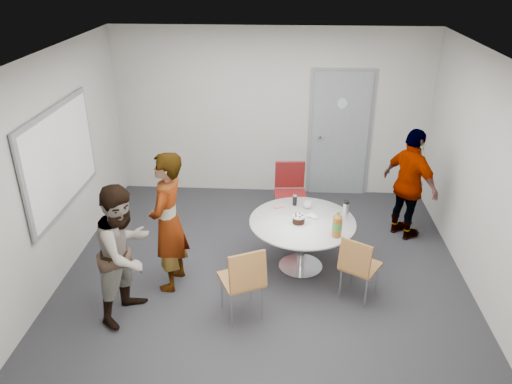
# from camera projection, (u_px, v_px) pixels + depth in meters

# --- Properties ---
(floor) EXTENTS (5.00, 5.00, 0.00)m
(floor) POSITION_uv_depth(u_px,v_px,m) (264.00, 275.00, 6.30)
(floor) COLOR #242327
(floor) RESTS_ON ground
(ceiling) EXTENTS (5.00, 5.00, 0.00)m
(ceiling) POSITION_uv_depth(u_px,v_px,m) (266.00, 58.00, 5.12)
(ceiling) COLOR silver
(ceiling) RESTS_ON wall_back
(wall_back) EXTENTS (5.00, 0.00, 5.00)m
(wall_back) POSITION_uv_depth(u_px,v_px,m) (272.00, 113.00, 7.95)
(wall_back) COLOR #AFADA6
(wall_back) RESTS_ON floor
(wall_left) EXTENTS (0.00, 5.00, 5.00)m
(wall_left) POSITION_uv_depth(u_px,v_px,m) (52.00, 172.00, 5.85)
(wall_left) COLOR #AFADA6
(wall_left) RESTS_ON floor
(wall_right) EXTENTS (0.00, 5.00, 5.00)m
(wall_right) POSITION_uv_depth(u_px,v_px,m) (488.00, 183.00, 5.57)
(wall_right) COLOR #AFADA6
(wall_right) RESTS_ON floor
(wall_front) EXTENTS (5.00, 0.00, 5.00)m
(wall_front) POSITION_uv_depth(u_px,v_px,m) (248.00, 325.00, 3.46)
(wall_front) COLOR #AFADA6
(wall_front) RESTS_ON floor
(door) EXTENTS (1.02, 0.17, 2.12)m
(door) POSITION_uv_depth(u_px,v_px,m) (340.00, 134.00, 8.02)
(door) COLOR slate
(door) RESTS_ON wall_back
(whiteboard) EXTENTS (0.04, 1.90, 1.25)m
(whiteboard) POSITION_uv_depth(u_px,v_px,m) (61.00, 158.00, 5.98)
(whiteboard) COLOR gray
(whiteboard) RESTS_ON wall_left
(table) EXTENTS (1.31, 1.31, 1.02)m
(table) POSITION_uv_depth(u_px,v_px,m) (305.00, 227.00, 6.18)
(table) COLOR silver
(table) RESTS_ON floor
(chair_near_left) EXTENTS (0.58, 0.60, 0.90)m
(chair_near_left) POSITION_uv_depth(u_px,v_px,m) (244.00, 277.00, 5.32)
(chair_near_left) COLOR brown
(chair_near_left) RESTS_ON floor
(chair_near_right) EXTENTS (0.55, 0.56, 0.82)m
(chair_near_right) POSITION_uv_depth(u_px,v_px,m) (358.00, 263.00, 5.65)
(chair_near_right) COLOR brown
(chair_near_right) RESTS_ON floor
(chair_far) EXTENTS (0.49, 0.52, 0.95)m
(chair_far) POSITION_uv_depth(u_px,v_px,m) (290.00, 187.00, 7.26)
(chair_far) COLOR maroon
(chair_far) RESTS_ON floor
(person_main) EXTENTS (0.49, 0.67, 1.72)m
(person_main) POSITION_uv_depth(u_px,v_px,m) (168.00, 222.00, 5.77)
(person_main) COLOR #A5C6EA
(person_main) RESTS_ON floor
(person_left) EXTENTS (0.83, 0.93, 1.57)m
(person_left) POSITION_uv_depth(u_px,v_px,m) (125.00, 252.00, 5.32)
(person_left) COLOR white
(person_left) RESTS_ON floor
(person_right) EXTENTS (0.85, 0.99, 1.59)m
(person_right) POSITION_uv_depth(u_px,v_px,m) (410.00, 185.00, 6.84)
(person_right) COLOR black
(person_right) RESTS_ON floor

